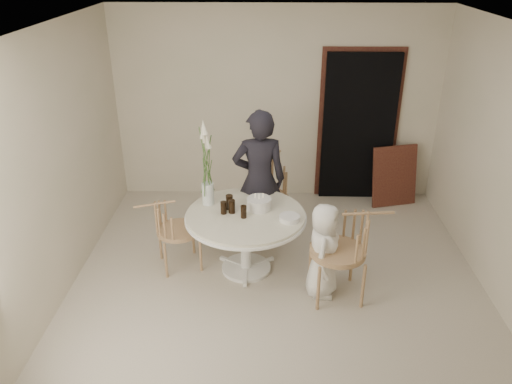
{
  "coord_description": "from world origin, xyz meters",
  "views": [
    {
      "loc": [
        -0.11,
        -4.51,
        3.34
      ],
      "look_at": [
        -0.24,
        0.3,
        0.97
      ],
      "focal_mm": 35.0,
      "sensor_mm": 36.0,
      "label": 1
    }
  ],
  "objects_px": {
    "chair_far": "(268,186)",
    "chair_left": "(167,225)",
    "chair_right": "(352,242)",
    "girl": "(259,180)",
    "table": "(246,223)",
    "boy": "(323,251)",
    "flower_vase": "(207,170)",
    "birthday_cake": "(259,204)"
  },
  "relations": [
    {
      "from": "table",
      "to": "flower_vase",
      "type": "distance_m",
      "value": 0.72
    },
    {
      "from": "chair_right",
      "to": "boy",
      "type": "relative_size",
      "value": 0.95
    },
    {
      "from": "girl",
      "to": "boy",
      "type": "height_order",
      "value": "girl"
    },
    {
      "from": "chair_far",
      "to": "boy",
      "type": "bearing_deg",
      "value": -44.11
    },
    {
      "from": "chair_right",
      "to": "chair_left",
      "type": "xyz_separation_m",
      "value": [
        -1.98,
        0.45,
        -0.09
      ]
    },
    {
      "from": "table",
      "to": "boy",
      "type": "distance_m",
      "value": 0.92
    },
    {
      "from": "chair_far",
      "to": "girl",
      "type": "height_order",
      "value": "girl"
    },
    {
      "from": "chair_left",
      "to": "boy",
      "type": "height_order",
      "value": "boy"
    },
    {
      "from": "table",
      "to": "birthday_cake",
      "type": "relative_size",
      "value": 4.95
    },
    {
      "from": "chair_left",
      "to": "birthday_cake",
      "type": "relative_size",
      "value": 3.19
    },
    {
      "from": "chair_far",
      "to": "flower_vase",
      "type": "xyz_separation_m",
      "value": [
        -0.68,
        -0.68,
        0.51
      ]
    },
    {
      "from": "table",
      "to": "chair_far",
      "type": "height_order",
      "value": "chair_far"
    },
    {
      "from": "chair_right",
      "to": "flower_vase",
      "type": "height_order",
      "value": "flower_vase"
    },
    {
      "from": "chair_right",
      "to": "girl",
      "type": "relative_size",
      "value": 0.58
    },
    {
      "from": "chair_far",
      "to": "flower_vase",
      "type": "height_order",
      "value": "flower_vase"
    },
    {
      "from": "girl",
      "to": "chair_left",
      "type": "bearing_deg",
      "value": 22.12
    },
    {
      "from": "girl",
      "to": "chair_far",
      "type": "bearing_deg",
      "value": -113.86
    },
    {
      "from": "chair_far",
      "to": "chair_left",
      "type": "xyz_separation_m",
      "value": [
        -1.12,
        -0.87,
        -0.09
      ]
    },
    {
      "from": "table",
      "to": "birthday_cake",
      "type": "height_order",
      "value": "birthday_cake"
    },
    {
      "from": "table",
      "to": "girl",
      "type": "distance_m",
      "value": 0.63
    },
    {
      "from": "girl",
      "to": "birthday_cake",
      "type": "xyz_separation_m",
      "value": [
        0.01,
        -0.46,
        -0.07
      ]
    },
    {
      "from": "girl",
      "to": "boy",
      "type": "relative_size",
      "value": 1.65
    },
    {
      "from": "boy",
      "to": "birthday_cake",
      "type": "bearing_deg",
      "value": 63.15
    },
    {
      "from": "birthday_cake",
      "to": "flower_vase",
      "type": "bearing_deg",
      "value": 168.92
    },
    {
      "from": "boy",
      "to": "chair_right",
      "type": "bearing_deg",
      "value": -82.92
    },
    {
      "from": "boy",
      "to": "birthday_cake",
      "type": "xyz_separation_m",
      "value": [
        -0.67,
        0.52,
        0.27
      ]
    },
    {
      "from": "chair_right",
      "to": "birthday_cake",
      "type": "bearing_deg",
      "value": -125.08
    },
    {
      "from": "girl",
      "to": "flower_vase",
      "type": "distance_m",
      "value": 0.72
    },
    {
      "from": "chair_left",
      "to": "birthday_cake",
      "type": "distance_m",
      "value": 1.05
    },
    {
      "from": "chair_left",
      "to": "boy",
      "type": "relative_size",
      "value": 0.82
    },
    {
      "from": "flower_vase",
      "to": "chair_far",
      "type": "bearing_deg",
      "value": 45.17
    },
    {
      "from": "table",
      "to": "boy",
      "type": "height_order",
      "value": "boy"
    },
    {
      "from": "chair_right",
      "to": "girl",
      "type": "xyz_separation_m",
      "value": [
        -0.96,
        0.99,
        0.22
      ]
    },
    {
      "from": "girl",
      "to": "boy",
      "type": "bearing_deg",
      "value": 119.11
    },
    {
      "from": "birthday_cake",
      "to": "chair_left",
      "type": "bearing_deg",
      "value": -175.52
    },
    {
      "from": "boy",
      "to": "flower_vase",
      "type": "distance_m",
      "value": 1.53
    },
    {
      "from": "chair_right",
      "to": "boy",
      "type": "xyz_separation_m",
      "value": [
        -0.28,
        0.02,
        -0.12
      ]
    },
    {
      "from": "chair_far",
      "to": "chair_right",
      "type": "xyz_separation_m",
      "value": [
        0.86,
        -1.32,
        0.0
      ]
    },
    {
      "from": "table",
      "to": "boy",
      "type": "relative_size",
      "value": 1.27
    },
    {
      "from": "birthday_cake",
      "to": "chair_right",
      "type": "bearing_deg",
      "value": -29.11
    },
    {
      "from": "birthday_cake",
      "to": "boy",
      "type": "bearing_deg",
      "value": -37.44
    },
    {
      "from": "birthday_cake",
      "to": "table",
      "type": "bearing_deg",
      "value": -142.67
    }
  ]
}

